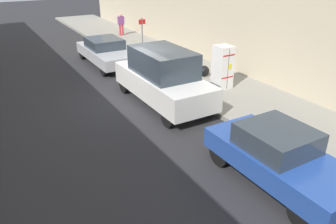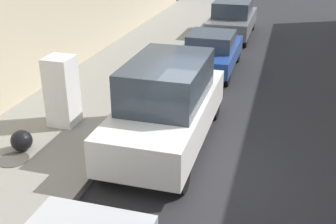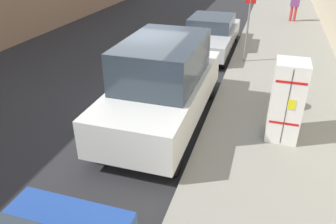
{
  "view_description": "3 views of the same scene",
  "coord_description": "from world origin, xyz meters",
  "px_view_note": "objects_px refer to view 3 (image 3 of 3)",
  "views": [
    {
      "loc": [
        4.73,
        11.21,
        5.17
      ],
      "look_at": [
        -0.14,
        2.89,
        0.67
      ],
      "focal_mm": 35.0,
      "sensor_mm": 36.0,
      "label": 1
    },
    {
      "loc": [
        1.41,
        -8.04,
        5.03
      ],
      "look_at": [
        -0.8,
        -0.29,
        1.39
      ],
      "focal_mm": 45.0,
      "sensor_mm": 36.0,
      "label": 2
    },
    {
      "loc": [
        -3.4,
        7.73,
        4.24
      ],
      "look_at": [
        -1.43,
        1.39,
        0.65
      ],
      "focal_mm": 35.0,
      "sensor_mm": 36.0,
      "label": 3
    }
  ],
  "objects_px": {
    "trash_bag": "(291,99)",
    "pedestrian_walking_far": "(295,4)",
    "parked_van_white": "(163,84)",
    "discarded_refrigerator": "(286,101)",
    "parked_sedan_silver": "(210,34)",
    "street_sign_post": "(248,25)"
  },
  "relations": [
    {
      "from": "discarded_refrigerator",
      "to": "pedestrian_walking_far",
      "type": "xyz_separation_m",
      "value": [
        -0.52,
        -12.16,
        -0.03
      ]
    },
    {
      "from": "street_sign_post",
      "to": "trash_bag",
      "type": "relative_size",
      "value": 4.73
    },
    {
      "from": "street_sign_post",
      "to": "parked_sedan_silver",
      "type": "distance_m",
      "value": 2.19
    },
    {
      "from": "trash_bag",
      "to": "pedestrian_walking_far",
      "type": "height_order",
      "value": "pedestrian_walking_far"
    },
    {
      "from": "parked_sedan_silver",
      "to": "street_sign_post",
      "type": "bearing_deg",
      "value": 138.79
    },
    {
      "from": "trash_bag",
      "to": "street_sign_post",
      "type": "bearing_deg",
      "value": -65.23
    },
    {
      "from": "parked_van_white",
      "to": "street_sign_post",
      "type": "bearing_deg",
      "value": -107.57
    },
    {
      "from": "trash_bag",
      "to": "pedestrian_walking_far",
      "type": "bearing_deg",
      "value": -91.56
    },
    {
      "from": "discarded_refrigerator",
      "to": "pedestrian_walking_far",
      "type": "relative_size",
      "value": 1.17
    },
    {
      "from": "street_sign_post",
      "to": "pedestrian_walking_far",
      "type": "distance_m",
      "value": 7.46
    },
    {
      "from": "parked_sedan_silver",
      "to": "parked_van_white",
      "type": "xyz_separation_m",
      "value": [
        0.0,
        6.2,
        0.36
      ]
    },
    {
      "from": "pedestrian_walking_far",
      "to": "parked_van_white",
      "type": "distance_m",
      "value": 12.53
    },
    {
      "from": "pedestrian_walking_far",
      "to": "parked_sedan_silver",
      "type": "xyz_separation_m",
      "value": [
        3.37,
        5.87,
        -0.33
      ]
    },
    {
      "from": "pedestrian_walking_far",
      "to": "parked_van_white",
      "type": "relative_size",
      "value": 0.31
    },
    {
      "from": "trash_bag",
      "to": "pedestrian_walking_far",
      "type": "relative_size",
      "value": 0.32
    },
    {
      "from": "trash_bag",
      "to": "parked_van_white",
      "type": "xyz_separation_m",
      "value": [
        3.08,
        1.51,
        0.66
      ]
    },
    {
      "from": "parked_sedan_silver",
      "to": "pedestrian_walking_far",
      "type": "bearing_deg",
      "value": -119.85
    },
    {
      "from": "parked_van_white",
      "to": "discarded_refrigerator",
      "type": "bearing_deg",
      "value": 178.2
    },
    {
      "from": "pedestrian_walking_far",
      "to": "street_sign_post",
      "type": "bearing_deg",
      "value": -137.9
    },
    {
      "from": "discarded_refrigerator",
      "to": "trash_bag",
      "type": "relative_size",
      "value": 3.62
    },
    {
      "from": "street_sign_post",
      "to": "pedestrian_walking_far",
      "type": "height_order",
      "value": "street_sign_post"
    },
    {
      "from": "trash_bag",
      "to": "parked_sedan_silver",
      "type": "relative_size",
      "value": 0.11
    }
  ]
}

